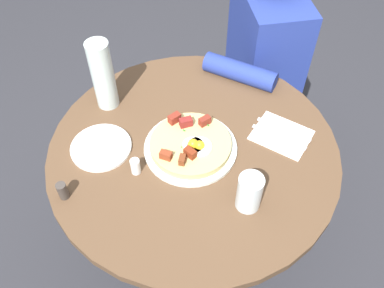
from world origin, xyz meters
name	(u,v)px	position (x,y,z in m)	size (l,w,h in m)	color
ground_plane	(193,253)	(0.00, 0.00, 0.00)	(6.00, 6.00, 0.00)	#2D2D33
dining_table	(193,180)	(0.00, 0.00, 0.56)	(0.89, 0.89, 0.74)	brown
person_seated	(259,82)	(0.50, -0.38, 0.51)	(0.52, 0.43, 1.14)	#2D2D33
pizza_plate	(191,148)	(-0.01, 0.01, 0.75)	(0.28, 0.28, 0.01)	silver
breakfast_pizza	(190,144)	(-0.01, 0.01, 0.77)	(0.25, 0.25, 0.05)	tan
bread_plate	(101,147)	(0.04, 0.28, 0.75)	(0.19, 0.19, 0.01)	white
napkin	(281,134)	(0.00, -0.28, 0.74)	(0.17, 0.14, 0.00)	white
fork	(284,130)	(0.02, -0.29, 0.75)	(0.18, 0.01, 0.01)	silver
knife	(279,137)	(-0.01, -0.27, 0.75)	(0.18, 0.01, 0.01)	silver
water_glass	(249,192)	(-0.22, -0.11, 0.80)	(0.07, 0.07, 0.12)	silver
water_bottle	(103,75)	(0.24, 0.25, 0.86)	(0.07, 0.07, 0.24)	silver
salt_shaker	(135,166)	(-0.06, 0.18, 0.77)	(0.03, 0.03, 0.05)	white
pepper_shaker	(63,191)	(-0.11, 0.38, 0.77)	(0.03, 0.03, 0.06)	#3F3833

